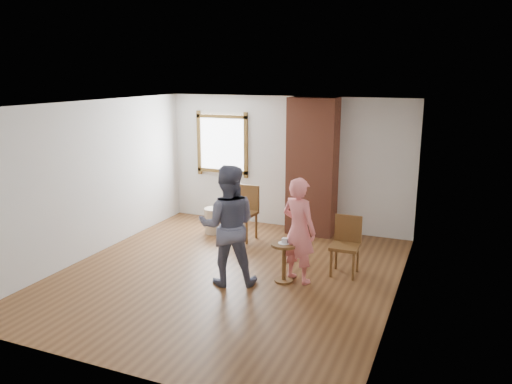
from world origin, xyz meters
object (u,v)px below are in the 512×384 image
Objects in this scene: dining_chair_left at (245,209)px; side_table at (284,256)px; stoneware_crock at (214,220)px; person_pink at (299,230)px; man at (228,225)px; dining_chair_right at (346,242)px.

side_table is (1.35, -1.60, -0.16)m from dining_chair_left.
stoneware_crock is 0.31× the size of person_pink.
side_table is at bearing -39.77° from stoneware_crock.
dining_chair_left is (0.68, -0.08, 0.32)m from stoneware_crock.
side_table is 0.34× the size of man.
man is (1.28, -2.04, 0.64)m from stoneware_crock.
man is (-0.74, -0.36, 0.48)m from side_table.
side_table is (-0.77, -0.68, -0.10)m from dining_chair_right.
man reaches higher than person_pink.
man is at bearing -57.86° from stoneware_crock.
dining_chair_right is 0.51× the size of man.
man is 1.12× the size of person_pink.
man reaches higher than side_table.
dining_chair_right is at bearing -167.78° from man.
stoneware_crock is at bearing 177.61° from dining_chair_left.
stoneware_crock is 2.98m from dining_chair_right.
man is at bearing 47.61° from person_pink.
dining_chair_right is at bearing -115.01° from person_pink.
person_pink reaches higher than dining_chair_right.
dining_chair_right is at bearing -18.96° from dining_chair_left.
dining_chair_right is at bearing -19.78° from stoneware_crock.
person_pink reaches higher than side_table.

